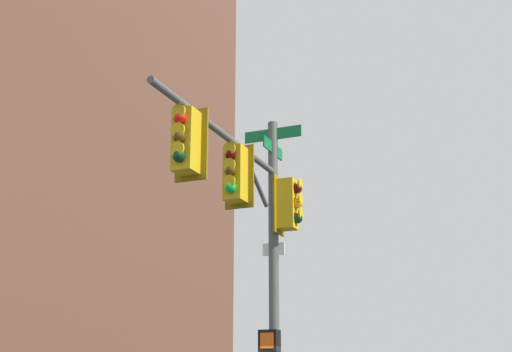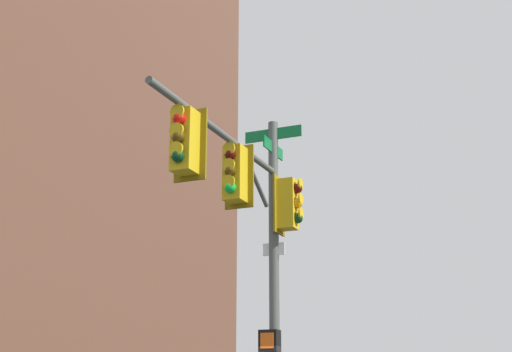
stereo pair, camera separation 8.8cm
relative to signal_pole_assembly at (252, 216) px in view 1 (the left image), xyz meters
The scene contains 3 objects.
signal_pole_assembly is the anchor object (origin of this frame).
building_brick_midblock 37.48m from the signal_pole_assembly, behind, with size 23.46×19.24×41.28m, color brown.
building_brick_farside 65.68m from the signal_pole_assembly, behind, with size 21.66×14.49×52.42m, color #845B47.
Camera 1 is at (12.92, -4.19, 1.73)m, focal length 49.71 mm.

